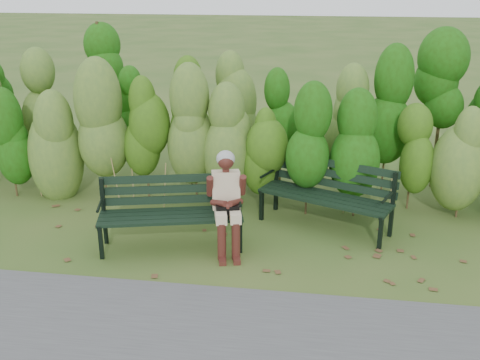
# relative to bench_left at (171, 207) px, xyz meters

# --- Properties ---
(ground) EXTENTS (80.00, 80.00, 0.00)m
(ground) POSITION_rel_bench_left_xyz_m (0.79, 0.02, -0.50)
(ground) COLOR #2F541B
(hedge_band) EXTENTS (11.04, 1.67, 2.42)m
(hedge_band) POSITION_rel_bench_left_xyz_m (0.79, 1.89, 0.76)
(hedge_band) COLOR #47381E
(hedge_band) RESTS_ON ground
(leaf_litter) EXTENTS (5.60, 2.12, 0.01)m
(leaf_litter) POSITION_rel_bench_left_xyz_m (1.22, 0.01, -0.50)
(leaf_litter) COLOR brown
(leaf_litter) RESTS_ON ground
(bench_left) EXTENTS (1.78, 0.94, 0.85)m
(bench_left) POSITION_rel_bench_left_xyz_m (0.00, 0.00, 0.00)
(bench_left) COLOR black
(bench_left) RESTS_ON ground
(bench_right) EXTENTS (1.79, 1.19, 0.86)m
(bench_right) POSITION_rel_bench_left_xyz_m (1.87, 0.84, 0.00)
(bench_right) COLOR black
(bench_right) RESTS_ON ground
(seated_woman) EXTENTS (0.50, 0.73, 1.20)m
(seated_woman) POSITION_rel_bench_left_xyz_m (0.69, -0.01, 0.18)
(seated_woman) COLOR beige
(seated_woman) RESTS_ON ground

